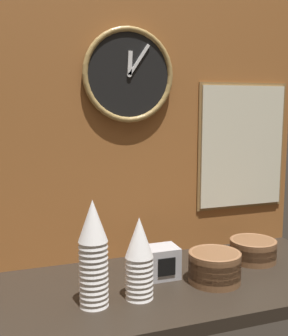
% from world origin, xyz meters
% --- Properties ---
extents(ground_plane, '(1.60, 0.56, 0.04)m').
position_xyz_m(ground_plane, '(0.00, 0.00, -0.02)').
color(ground_plane, black).
extents(wall_tiled_back, '(1.60, 0.03, 1.05)m').
position_xyz_m(wall_tiled_back, '(0.00, 0.27, 0.53)').
color(wall_tiled_back, '#A3602D').
rests_on(wall_tiled_back, ground_plane).
extents(cup_stack_center, '(0.08, 0.08, 0.31)m').
position_xyz_m(cup_stack_center, '(-0.10, -0.09, 0.15)').
color(cup_stack_center, white).
rests_on(cup_stack_center, ground_plane).
extents(cup_stack_center_right, '(0.08, 0.08, 0.25)m').
position_xyz_m(cup_stack_center_right, '(0.03, -0.09, 0.12)').
color(cup_stack_center_right, white).
rests_on(cup_stack_center_right, ground_plane).
extents(bowl_stack_right, '(0.17, 0.17, 0.10)m').
position_xyz_m(bowl_stack_right, '(0.30, -0.06, 0.05)').
color(bowl_stack_right, brown).
rests_on(bowl_stack_right, ground_plane).
extents(bowl_stack_far_right, '(0.17, 0.17, 0.08)m').
position_xyz_m(bowl_stack_far_right, '(0.52, 0.06, 0.04)').
color(bowl_stack_far_right, brown).
rests_on(bowl_stack_far_right, ground_plane).
extents(wall_clock, '(0.33, 0.03, 0.33)m').
position_xyz_m(wall_clock, '(0.10, 0.23, 0.67)').
color(wall_clock, black).
extents(menu_board, '(0.39, 0.01, 0.50)m').
position_xyz_m(menu_board, '(0.58, 0.24, 0.40)').
color(menu_board, olive).
extents(napkin_dispenser, '(0.11, 0.09, 0.10)m').
position_xyz_m(napkin_dispenser, '(0.15, 0.03, 0.05)').
color(napkin_dispenser, '#B7B7BC').
rests_on(napkin_dispenser, ground_plane).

